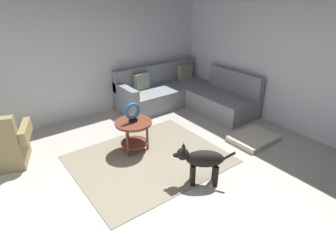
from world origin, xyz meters
TOP-DOWN VIEW (x-y plane):
  - ground_plane at (0.00, 0.00)m, footprint 6.00×6.00m
  - wall_back at (0.00, 2.94)m, footprint 6.00×0.12m
  - wall_right at (2.94, 0.00)m, footprint 0.12×6.00m
  - area_rug at (0.15, 0.70)m, footprint 2.30×1.90m
  - sectional_couch at (1.99, 2.02)m, footprint 2.20×2.25m
  - armchair at (-1.70, 1.89)m, footprint 0.96×0.84m
  - side_table at (0.11, 1.08)m, footprint 0.60×0.60m
  - torus_sculpture at (0.11, 1.08)m, footprint 0.28×0.08m
  - dog_bed_mat at (1.98, 0.08)m, footprint 0.80×0.60m
  - dog at (0.40, -0.22)m, footprint 0.70×0.56m

SIDE VIEW (x-z plane):
  - ground_plane at x=0.00m, z-range -0.10..0.00m
  - area_rug at x=0.15m, z-range 0.00..0.01m
  - dog_bed_mat at x=1.98m, z-range 0.00..0.09m
  - sectional_couch at x=1.99m, z-range -0.15..0.73m
  - armchair at x=-1.70m, z-range -0.12..0.76m
  - dog at x=0.40m, z-range 0.06..0.69m
  - side_table at x=0.11m, z-range 0.15..0.69m
  - torus_sculpture at x=0.11m, z-range 0.55..0.87m
  - wall_back at x=0.00m, z-range 0.00..2.70m
  - wall_right at x=2.94m, z-range 0.00..2.70m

